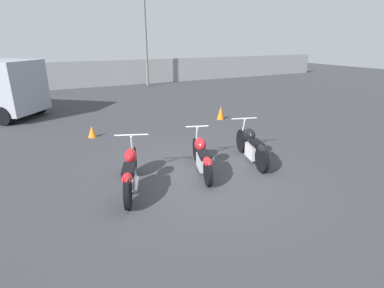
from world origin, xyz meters
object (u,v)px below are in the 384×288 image
(motorcycle_slot_0, at_px, (131,172))
(traffic_cone_near, at_px, (92,132))
(motorcycle_slot_2, at_px, (252,146))
(traffic_cone_far, at_px, (221,113))
(light_pole_right, at_px, (144,4))
(motorcycle_slot_1, at_px, (202,156))

(motorcycle_slot_0, height_order, traffic_cone_near, motorcycle_slot_0)
(motorcycle_slot_2, bearing_deg, traffic_cone_far, 84.27)
(light_pole_right, height_order, traffic_cone_near, light_pole_right)
(light_pole_right, relative_size, motorcycle_slot_1, 4.38)
(light_pole_right, xyz_separation_m, motorcycle_slot_1, (-3.62, -14.01, -4.69))
(motorcycle_slot_2, height_order, traffic_cone_near, motorcycle_slot_2)
(motorcycle_slot_0, height_order, motorcycle_slot_1, motorcycle_slot_0)
(light_pole_right, bearing_deg, motorcycle_slot_2, -98.69)
(motorcycle_slot_0, distance_m, traffic_cone_near, 4.16)
(traffic_cone_near, bearing_deg, motorcycle_slot_1, -65.39)
(motorcycle_slot_1, bearing_deg, traffic_cone_far, 70.73)
(motorcycle_slot_0, bearing_deg, motorcycle_slot_1, 24.98)
(light_pole_right, distance_m, motorcycle_slot_1, 15.21)
(light_pole_right, height_order, traffic_cone_far, light_pole_right)
(light_pole_right, distance_m, traffic_cone_far, 11.07)
(light_pole_right, height_order, motorcycle_slot_1, light_pole_right)
(motorcycle_slot_1, height_order, traffic_cone_far, motorcycle_slot_1)
(light_pole_right, bearing_deg, motorcycle_slot_1, -104.47)
(motorcycle_slot_2, height_order, traffic_cone_far, motorcycle_slot_2)
(traffic_cone_near, bearing_deg, motorcycle_slot_0, -89.02)
(light_pole_right, xyz_separation_m, motorcycle_slot_2, (-2.14, -14.03, -4.67))
(traffic_cone_near, xyz_separation_m, traffic_cone_far, (4.99, 0.03, 0.07))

